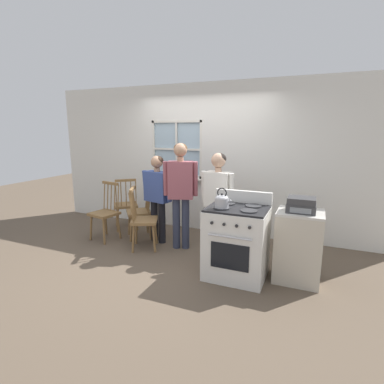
# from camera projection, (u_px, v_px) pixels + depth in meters

# --- Properties ---
(ground_plane) EXTENTS (16.00, 16.00, 0.00)m
(ground_plane) POSITION_uv_depth(u_px,v_px,m) (171.00, 257.00, 4.52)
(ground_plane) COLOR brown
(wall_back) EXTENTS (6.40, 0.16, 2.70)m
(wall_back) POSITION_uv_depth(u_px,v_px,m) (206.00, 160.00, 5.50)
(wall_back) COLOR silver
(wall_back) RESTS_ON ground_plane
(chair_by_window) EXTENTS (0.58, 0.58, 0.99)m
(chair_by_window) POSITION_uv_depth(u_px,v_px,m) (140.00, 212.00, 5.25)
(chair_by_window) COLOR olive
(chair_by_window) RESTS_ON ground_plane
(chair_near_wall) EXTENTS (0.49, 0.48, 0.99)m
(chair_near_wall) POSITION_uv_depth(u_px,v_px,m) (105.00, 213.00, 5.16)
(chair_near_wall) COLOR olive
(chair_near_wall) RESTS_ON ground_plane
(chair_center_cluster) EXTENTS (0.54, 0.55, 0.99)m
(chair_center_cluster) POSITION_uv_depth(u_px,v_px,m) (143.00, 221.00, 4.76)
(chair_center_cluster) COLOR olive
(chair_center_cluster) RESTS_ON ground_plane
(chair_near_stove) EXTENTS (0.58, 0.58, 0.99)m
(chair_near_stove) POSITION_uv_depth(u_px,v_px,m) (126.00, 205.00, 5.71)
(chair_near_stove) COLOR olive
(chair_near_stove) RESTS_ON ground_plane
(person_elderly_left) EXTENTS (0.60, 0.31, 1.46)m
(person_elderly_left) POSITION_uv_depth(u_px,v_px,m) (157.00, 191.00, 4.96)
(person_elderly_left) COLOR black
(person_elderly_left) RESTS_ON ground_plane
(person_teen_center) EXTENTS (0.54, 0.33, 1.68)m
(person_teen_center) POSITION_uv_depth(u_px,v_px,m) (181.00, 186.00, 4.65)
(person_teen_center) COLOR #2D3347
(person_teen_center) RESTS_ON ground_plane
(person_adult_right) EXTENTS (0.54, 0.25, 1.55)m
(person_adult_right) POSITION_uv_depth(u_px,v_px,m) (218.00, 193.00, 4.48)
(person_adult_right) COLOR #4C4C51
(person_adult_right) RESTS_ON ground_plane
(stove) EXTENTS (0.76, 0.68, 1.08)m
(stove) POSITION_uv_depth(u_px,v_px,m) (237.00, 241.00, 3.84)
(stove) COLOR white
(stove) RESTS_ON ground_plane
(kettle) EXTENTS (0.21, 0.17, 0.25)m
(kettle) POSITION_uv_depth(u_px,v_px,m) (222.00, 201.00, 3.67)
(kettle) COLOR #B7B7BC
(kettle) RESTS_ON stove
(potted_plant) EXTENTS (0.17, 0.17, 0.27)m
(potted_plant) POSITION_uv_depth(u_px,v_px,m) (174.00, 173.00, 5.71)
(potted_plant) COLOR beige
(potted_plant) RESTS_ON wall_back
(handbag) EXTENTS (0.25, 0.25, 0.31)m
(handbag) POSITION_uv_depth(u_px,v_px,m) (153.00, 191.00, 5.24)
(handbag) COLOR black
(handbag) RESTS_ON chair_by_window
(side_counter) EXTENTS (0.55, 0.50, 0.90)m
(side_counter) POSITION_uv_depth(u_px,v_px,m) (298.00, 246.00, 3.74)
(side_counter) COLOR beige
(side_counter) RESTS_ON ground_plane
(stereo) EXTENTS (0.34, 0.29, 0.18)m
(stereo) POSITION_uv_depth(u_px,v_px,m) (301.00, 205.00, 3.61)
(stereo) COLOR #38383A
(stereo) RESTS_ON side_counter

